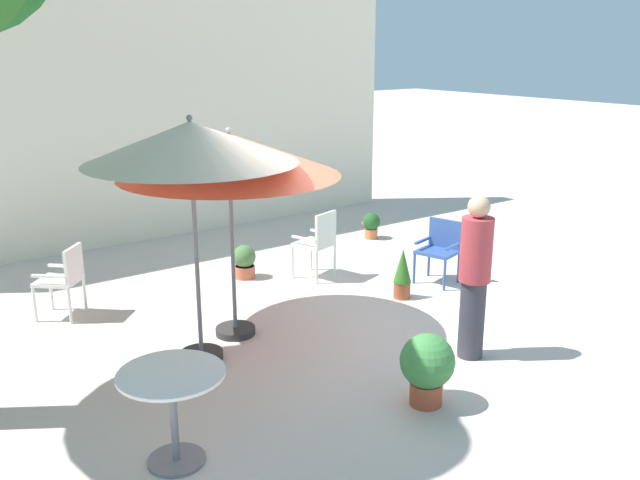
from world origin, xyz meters
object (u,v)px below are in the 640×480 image
object	(u,v)px
patio_umbrella_0	(229,156)
patio_chair_2	(64,276)
potted_plant_1	(244,261)
standing_person	(475,276)
cafe_table_0	(173,400)
patio_chair_1	(318,240)
patio_umbrella_1	(191,145)
potted_plant_0	(402,273)
patio_chair_0	(440,246)
potted_plant_2	(427,365)
potted_plant_3	(371,224)

from	to	relation	value
patio_umbrella_0	patio_chair_2	bearing A→B (deg)	130.13
potted_plant_1	standing_person	xyz separation A→B (m)	(0.64, -3.52, 0.64)
cafe_table_0	patio_chair_1	bearing A→B (deg)	39.82
patio_umbrella_1	potted_plant_0	size ratio (longest dim) A/B	3.80
patio_umbrella_0	patio_chair_1	distance (m)	2.57
patio_chair_0	potted_plant_2	xyz separation A→B (m)	(-2.47, -2.27, -0.12)
patio_umbrella_0	patio_umbrella_1	distance (m)	0.72
potted_plant_2	standing_person	distance (m)	1.26
patio_chair_1	potted_plant_2	world-z (taller)	patio_chair_1
standing_person	patio_chair_0	bearing A→B (deg)	52.43
patio_umbrella_0	potted_plant_0	xyz separation A→B (m)	(2.27, -0.25, -1.67)
potted_plant_2	potted_plant_3	xyz separation A→B (m)	(3.11, 4.45, -0.14)
patio_umbrella_0	cafe_table_0	xyz separation A→B (m)	(-1.57, -1.86, -1.46)
patio_chair_0	potted_plant_1	bearing A→B (deg)	140.43
cafe_table_0	patio_chair_2	size ratio (longest dim) A/B	0.94
patio_umbrella_0	patio_chair_0	xyz separation A→B (m)	(3.10, -0.09, -1.50)
patio_chair_2	potted_plant_1	size ratio (longest dim) A/B	1.87
patio_umbrella_0	potted_plant_2	size ratio (longest dim) A/B	3.50
patio_chair_0	potted_plant_1	distance (m)	2.67
potted_plant_3	patio_umbrella_1	bearing A→B (deg)	-150.60
potted_plant_1	potted_plant_2	bearing A→B (deg)	-96.12
patio_umbrella_1	patio_chair_2	bearing A→B (deg)	111.38
patio_umbrella_0	potted_plant_0	world-z (taller)	patio_umbrella_0
patio_chair_2	potted_plant_1	distance (m)	2.42
patio_umbrella_1	patio_chair_1	size ratio (longest dim) A/B	2.65
potted_plant_0	potted_plant_2	bearing A→B (deg)	-128.01
patio_umbrella_0	patio_chair_2	world-z (taller)	patio_umbrella_0
cafe_table_0	standing_person	xyz separation A→B (m)	(3.26, -0.05, 0.34)
patio_chair_1	patio_chair_2	bearing A→B (deg)	169.34
patio_umbrella_1	standing_person	distance (m)	3.07
patio_chair_1	potted_plant_2	distance (m)	3.59
patio_umbrella_1	standing_person	xyz separation A→B (m)	(2.28, -1.57, -1.33)
patio_umbrella_1	cafe_table_0	bearing A→B (deg)	-122.76
patio_umbrella_1	potted_plant_1	size ratio (longest dim) A/B	5.36
patio_chair_0	patio_chair_2	distance (m)	4.77
patio_umbrella_1	patio_chair_1	distance (m)	3.26
patio_chair_1	potted_plant_3	distance (m)	2.18
patio_umbrella_0	potted_plant_2	xyz separation A→B (m)	(0.62, -2.36, -1.62)
patio_umbrella_0	potted_plant_3	size ratio (longest dim) A/B	5.38
potted_plant_0	potted_plant_1	size ratio (longest dim) A/B	1.41
potted_plant_2	patio_chair_2	bearing A→B (deg)	116.52
patio_umbrella_1	potted_plant_3	xyz separation A→B (m)	(4.33, 2.44, -1.96)
patio_chair_0	potted_plant_2	bearing A→B (deg)	-137.45
patio_chair_1	potted_plant_0	world-z (taller)	patio_chair_1
potted_plant_2	standing_person	world-z (taller)	standing_person
patio_umbrella_0	standing_person	bearing A→B (deg)	-48.59
potted_plant_1	potted_plant_3	bearing A→B (deg)	10.28
patio_chair_2	potted_plant_0	size ratio (longest dim) A/B	1.33
patio_umbrella_0	potted_plant_2	bearing A→B (deg)	-75.19
patio_chair_1	standing_person	size ratio (longest dim) A/B	0.55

